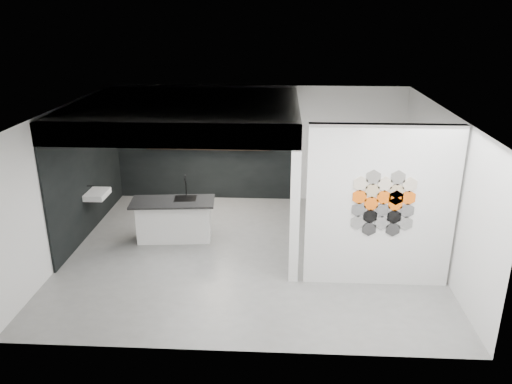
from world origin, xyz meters
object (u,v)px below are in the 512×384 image
object	(u,v)px
kitchen_island	(174,219)
partition_panel	(380,207)
stockpot	(161,144)
wall_basin	(97,194)
bottle_dark	(198,144)
utensil_cup	(183,145)
glass_vase	(264,145)
glass_bowl	(263,146)
kettle	(240,145)

from	to	relation	value
kitchen_island	partition_panel	bearing A→B (deg)	-26.94
kitchen_island	stockpot	distance (m)	2.65
wall_basin	stockpot	xyz separation A→B (m)	(0.90, 2.07, 0.55)
wall_basin	bottle_dark	distance (m)	2.79
bottle_dark	utensil_cup	size ratio (longest dim) A/B	1.57
stockpot	glass_vase	world-z (taller)	stockpot
glass_bowl	bottle_dark	bearing A→B (deg)	180.00
partition_panel	kettle	bearing A→B (deg)	124.37
kitchen_island	glass_vase	distance (m)	3.07
glass_bowl	glass_vase	size ratio (longest dim) A/B	1.00
kettle	stockpot	bearing A→B (deg)	-161.49
stockpot	glass_vase	xyz separation A→B (m)	(2.49, 0.00, -0.01)
glass_bowl	glass_vase	xyz separation A→B (m)	(0.02, 0.00, 0.02)
kettle	glass_vase	size ratio (longest dim) A/B	1.20
partition_panel	bottle_dark	size ratio (longest dim) A/B	15.64
glass_bowl	utensil_cup	bearing A→B (deg)	180.00
glass_bowl	kitchen_island	bearing A→B (deg)	-126.05
bottle_dark	kitchen_island	bearing A→B (deg)	-93.27
kitchen_island	stockpot	xyz separation A→B (m)	(-0.76, 2.36, 0.95)
partition_panel	kitchen_island	world-z (taller)	partition_panel
utensil_cup	kitchen_island	bearing A→B (deg)	-84.42
glass_bowl	glass_vase	distance (m)	0.03
kitchen_island	kettle	distance (m)	2.79
stockpot	bottle_dark	distance (m)	0.89
wall_basin	utensil_cup	world-z (taller)	utensil_cup
partition_panel	utensil_cup	xyz separation A→B (m)	(-4.04, 3.87, -0.02)
kitchen_island	kettle	world-z (taller)	kettle
stockpot	glass_vase	size ratio (longest dim) A/B	1.36
kitchen_island	utensil_cup	world-z (taller)	utensil_cup
kitchen_island	bottle_dark	xyz separation A→B (m)	(0.13, 2.36, 0.96)
stockpot	kettle	bearing A→B (deg)	0.00
utensil_cup	glass_bowl	bearing A→B (deg)	0.00
glass_bowl	bottle_dark	xyz separation A→B (m)	(-1.58, 0.00, 0.04)
kettle	bottle_dark	world-z (taller)	bottle_dark
partition_panel	bottle_dark	xyz separation A→B (m)	(-3.67, 3.87, 0.01)
partition_panel	kitchen_island	distance (m)	4.20
glass_vase	utensil_cup	distance (m)	1.96
glass_vase	glass_bowl	bearing A→B (deg)	180.00
partition_panel	bottle_dark	distance (m)	5.33
stockpot	kettle	xyz separation A→B (m)	(1.92, 0.00, -0.01)
partition_panel	glass_bowl	distance (m)	4.39
bottle_dark	utensil_cup	bearing A→B (deg)	180.00
kettle	utensil_cup	world-z (taller)	kettle
wall_basin	kitchen_island	xyz separation A→B (m)	(1.66, -0.29, -0.40)
kitchen_island	bottle_dark	bearing A→B (deg)	81.38
partition_panel	glass_vase	xyz separation A→B (m)	(-2.08, 3.87, -0.00)
wall_basin	kitchen_island	bearing A→B (deg)	-10.03
wall_basin	glass_vase	world-z (taller)	glass_vase
kitchen_island	bottle_dark	distance (m)	2.55
partition_panel	wall_basin	xyz separation A→B (m)	(-5.46, 1.80, -0.55)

